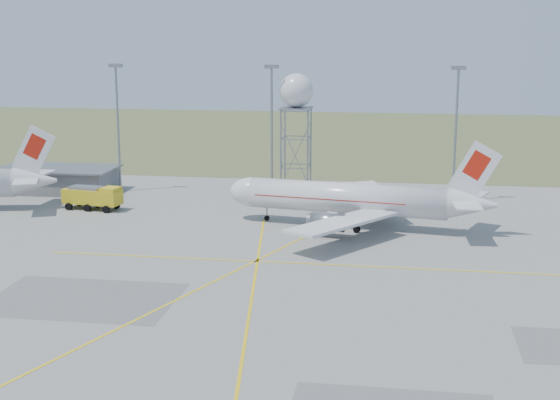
# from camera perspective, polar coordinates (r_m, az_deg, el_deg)

# --- Properties ---
(ground) EXTENTS (400.00, 400.00, 0.00)m
(ground) POSITION_cam_1_polar(r_m,az_deg,el_deg) (59.53, -1.64, -12.96)
(ground) COLOR gray
(ground) RESTS_ON ground
(grass_strip) EXTENTS (400.00, 120.00, 0.03)m
(grass_strip) POSITION_cam_1_polar(r_m,az_deg,el_deg) (194.88, 5.93, 4.63)
(grass_strip) COLOR #4E5F34
(grass_strip) RESTS_ON ground
(building_grey) EXTENTS (19.00, 10.00, 3.90)m
(building_grey) POSITION_cam_1_polar(r_m,az_deg,el_deg) (131.34, -15.99, 1.45)
(building_grey) COLOR gray
(building_grey) RESTS_ON ground
(mast_a) EXTENTS (2.20, 0.50, 20.50)m
(mast_a) POSITION_cam_1_polar(r_m,az_deg,el_deg) (127.88, -11.79, 5.96)
(mast_a) COLOR gray
(mast_a) RESTS_ON ground
(mast_b) EXTENTS (2.20, 0.50, 20.50)m
(mast_b) POSITION_cam_1_polar(r_m,az_deg,el_deg) (121.36, -0.61, 5.90)
(mast_b) COLOR gray
(mast_b) RESTS_ON ground
(mast_c) EXTENTS (2.20, 0.50, 20.50)m
(mast_c) POSITION_cam_1_polar(r_m,az_deg,el_deg) (119.97, 12.76, 5.53)
(mast_c) COLOR gray
(mast_c) RESTS_ON ground
(airliner_main) EXTENTS (35.95, 34.60, 12.25)m
(airliner_main) POSITION_cam_1_polar(r_m,az_deg,el_deg) (103.13, 5.24, 0.05)
(airliner_main) COLOR silver
(airliner_main) RESTS_ON ground
(radar_tower) EXTENTS (5.28, 5.28, 19.12)m
(radar_tower) POSITION_cam_1_polar(r_m,az_deg,el_deg) (122.81, 1.19, 5.34)
(radar_tower) COLOR gray
(radar_tower) RESTS_ON ground
(fire_truck) EXTENTS (8.97, 4.53, 3.45)m
(fire_truck) POSITION_cam_1_polar(r_m,az_deg,el_deg) (116.61, -13.46, 0.12)
(fire_truck) COLOR gold
(fire_truck) RESTS_ON ground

